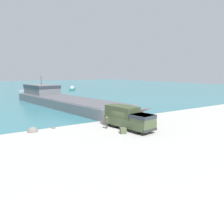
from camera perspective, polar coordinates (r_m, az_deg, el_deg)
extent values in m
plane|color=#B7B5AD|center=(31.11, 2.29, -4.38)|extent=(240.00, 240.00, 0.00)
cube|color=teal|center=(121.99, -24.51, 5.73)|extent=(240.00, 180.00, 0.01)
cube|color=slate|center=(52.65, -11.95, 2.56)|extent=(14.55, 38.32, 1.93)
cube|color=#56565B|center=(52.53, -12.00, 3.64)|extent=(13.63, 36.73, 0.08)
cube|color=slate|center=(63.95, -17.88, 5.69)|extent=(7.67, 11.31, 2.63)
cube|color=#28333D|center=(63.90, -17.92, 6.37)|extent=(7.85, 11.44, 0.79)
cylinder|color=#3F3F42|center=(63.81, -18.01, 7.94)|extent=(0.16, 0.16, 2.40)
cube|color=#56565B|center=(36.49, 4.40, -0.50)|extent=(7.87, 4.87, 1.88)
cube|color=#475638|center=(30.80, 4.39, -2.66)|extent=(3.69, 8.12, 1.12)
cube|color=#475638|center=(28.87, 8.07, -1.55)|extent=(2.77, 2.99, 0.91)
cube|color=#28333D|center=(28.83, 8.08, -1.11)|extent=(2.85, 3.03, 0.46)
cube|color=#3C492E|center=(31.45, 2.69, 0.16)|extent=(3.17, 5.27, 1.60)
cube|color=#2D2D2D|center=(28.43, 9.90, -4.75)|extent=(2.62, 0.63, 0.32)
cylinder|color=black|center=(30.08, 9.13, -3.72)|extent=(0.54, 1.36, 1.33)
cylinder|color=black|center=(28.49, 6.33, -4.45)|extent=(0.54, 1.36, 1.33)
cylinder|color=black|center=(32.90, 3.37, -2.38)|extent=(0.54, 1.36, 1.33)
cylinder|color=black|center=(31.46, 0.56, -2.96)|extent=(0.54, 1.36, 1.33)
cylinder|color=black|center=(33.68, 2.06, -2.08)|extent=(0.54, 1.36, 1.33)
cylinder|color=black|center=(32.27, -0.74, -2.62)|extent=(0.54, 1.36, 1.33)
cylinder|color=#4C4738|center=(31.18, -1.29, -3.55)|extent=(0.14, 0.14, 0.84)
cylinder|color=#4C4738|center=(31.05, -1.51, -3.61)|extent=(0.14, 0.14, 0.84)
cube|color=#4C4738|center=(30.94, -1.40, -2.23)|extent=(0.49, 0.37, 0.66)
sphere|color=tan|center=(30.85, -1.41, -1.42)|extent=(0.23, 0.23, 0.23)
cube|color=#2D7060|center=(99.05, -10.34, 5.87)|extent=(5.25, 7.84, 0.83)
cube|color=silver|center=(99.57, -10.33, 6.40)|extent=(2.28, 2.71, 0.92)
cube|color=#B7BABF|center=(95.28, -20.70, 5.14)|extent=(7.71, 7.72, 0.63)
cube|color=silver|center=(95.58, -21.05, 5.53)|extent=(2.97, 2.98, 0.70)
cube|color=#566042|center=(28.73, 2.91, -4.88)|extent=(1.01, 1.09, 0.74)
sphere|color=#66605B|center=(32.40, -15.05, -4.14)|extent=(0.57, 0.57, 0.57)
sphere|color=gray|center=(31.38, -20.00, -4.89)|extent=(1.39, 1.39, 1.39)
sphere|color=gray|center=(42.07, 8.15, -0.58)|extent=(0.99, 0.99, 0.99)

